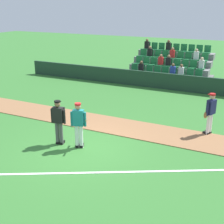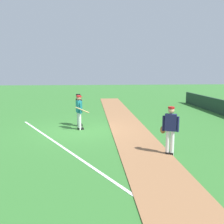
{
  "view_description": "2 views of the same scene",
  "coord_description": "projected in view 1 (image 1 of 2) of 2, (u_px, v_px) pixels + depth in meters",
  "views": [
    {
      "loc": [
        5.56,
        -8.85,
        5.11
      ],
      "look_at": [
        0.64,
        1.25,
        1.13
      ],
      "focal_mm": 48.78,
      "sensor_mm": 36.0,
      "label": 1
    },
    {
      "loc": [
        12.44,
        0.58,
        3.02
      ],
      "look_at": [
        0.54,
        1.59,
        1.01
      ],
      "focal_mm": 39.68,
      "sensor_mm": 36.0,
      "label": 2
    }
  ],
  "objects": [
    {
      "name": "dugout_fence",
      "position": [
        160.0,
        81.0,
        19.42
      ],
      "size": [
        20.0,
        0.16,
        1.03
      ],
      "primitive_type": "cube",
      "color": "#1E3828",
      "rests_on": "ground"
    },
    {
      "name": "foul_line_chalk",
      "position": [
        154.0,
        171.0,
        9.84
      ],
      "size": [
        10.63,
        5.74,
        0.01
      ],
      "primitive_type": "cube",
      "rotation": [
        0.0,
        0.0,
        0.49
      ],
      "color": "white",
      "rests_on": "ground"
    },
    {
      "name": "runner_navy_jersey",
      "position": [
        210.0,
        112.0,
        12.36
      ],
      "size": [
        0.43,
        0.62,
        1.76
      ],
      "color": "white",
      "rests_on": "ground"
    },
    {
      "name": "infield_dirt_path",
      "position": [
        111.0,
        125.0,
        13.63
      ],
      "size": [
        28.0,
        1.89,
        0.03
      ],
      "primitive_type": "cube",
      "color": "#936642",
      "rests_on": "ground"
    },
    {
      "name": "batter_teal_jersey",
      "position": [
        79.0,
        124.0,
        11.19
      ],
      "size": [
        0.74,
        0.69,
        1.76
      ],
      "color": "white",
      "rests_on": "ground"
    },
    {
      "name": "ground_plane",
      "position": [
        82.0,
        147.0,
        11.51
      ],
      "size": [
        80.0,
        80.0,
        0.0
      ],
      "primitive_type": "plane",
      "color": "#33702D"
    },
    {
      "name": "stadium_bleachers",
      "position": [
        170.0,
        70.0,
        21.29
      ],
      "size": [
        5.55,
        3.8,
        2.7
      ],
      "color": "slate",
      "rests_on": "ground"
    },
    {
      "name": "umpire_home_plate",
      "position": [
        59.0,
        120.0,
        11.48
      ],
      "size": [
        0.58,
        0.36,
        1.76
      ],
      "color": "#4C4C4C",
      "rests_on": "ground"
    }
  ]
}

